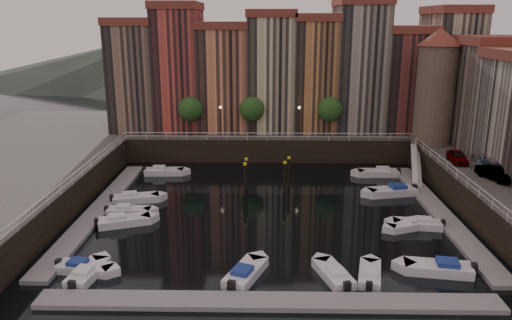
{
  "coord_description": "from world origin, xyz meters",
  "views": [
    {
      "loc": [
        -0.25,
        -45.44,
        17.63
      ],
      "look_at": [
        -1.22,
        4.0,
        3.76
      ],
      "focal_mm": 35.0,
      "sensor_mm": 36.0,
      "label": 1
    }
  ],
  "objects_px": {
    "gangway": "(416,162)",
    "mooring_pilings": "(266,176)",
    "boat_left_0": "(84,268)",
    "boat_left_2": "(128,211)",
    "car_b": "(496,174)",
    "car_c": "(496,170)",
    "boat_left_1": "(123,221)",
    "corner_tower": "(436,85)",
    "car_a": "(457,157)"
  },
  "relations": [
    {
      "from": "mooring_pilings",
      "to": "boat_left_2",
      "type": "bearing_deg",
      "value": -151.87
    },
    {
      "from": "gangway",
      "to": "boat_left_1",
      "type": "relative_size",
      "value": 1.69
    },
    {
      "from": "car_b",
      "to": "car_c",
      "type": "bearing_deg",
      "value": 44.74
    },
    {
      "from": "corner_tower",
      "to": "car_b",
      "type": "distance_m",
      "value": 16.15
    },
    {
      "from": "car_a",
      "to": "corner_tower",
      "type": "bearing_deg",
      "value": 94.37
    },
    {
      "from": "boat_left_1",
      "to": "car_b",
      "type": "height_order",
      "value": "car_b"
    },
    {
      "from": "car_a",
      "to": "car_c",
      "type": "bearing_deg",
      "value": -65.67
    },
    {
      "from": "gangway",
      "to": "car_a",
      "type": "height_order",
      "value": "car_a"
    },
    {
      "from": "car_c",
      "to": "boat_left_2",
      "type": "bearing_deg",
      "value": 174.13
    },
    {
      "from": "boat_left_2",
      "to": "boat_left_1",
      "type": "bearing_deg",
      "value": -86.69
    },
    {
      "from": "corner_tower",
      "to": "boat_left_0",
      "type": "relative_size",
      "value": 3.14
    },
    {
      "from": "corner_tower",
      "to": "boat_left_1",
      "type": "height_order",
      "value": "corner_tower"
    },
    {
      "from": "boat_left_0",
      "to": "car_c",
      "type": "bearing_deg",
      "value": 31.31
    },
    {
      "from": "gangway",
      "to": "car_b",
      "type": "bearing_deg",
      "value": -66.84
    },
    {
      "from": "boat_left_0",
      "to": "boat_left_1",
      "type": "bearing_deg",
      "value": 97.06
    },
    {
      "from": "car_c",
      "to": "boat_left_1",
      "type": "bearing_deg",
      "value": 178.29
    },
    {
      "from": "boat_left_2",
      "to": "car_b",
      "type": "relative_size",
      "value": 1.06
    },
    {
      "from": "boat_left_0",
      "to": "boat_left_1",
      "type": "height_order",
      "value": "boat_left_1"
    },
    {
      "from": "boat_left_2",
      "to": "car_b",
      "type": "distance_m",
      "value": 34.85
    },
    {
      "from": "boat_left_0",
      "to": "boat_left_1",
      "type": "xyz_separation_m",
      "value": [
        0.44,
        8.7,
        0.04
      ]
    },
    {
      "from": "boat_left_1",
      "to": "gangway",
      "type": "bearing_deg",
      "value": 5.26
    },
    {
      "from": "boat_left_0",
      "to": "corner_tower",
      "type": "bearing_deg",
      "value": 49.42
    },
    {
      "from": "corner_tower",
      "to": "car_c",
      "type": "distance_m",
      "value": 15.23
    },
    {
      "from": "gangway",
      "to": "car_b",
      "type": "xyz_separation_m",
      "value": [
        4.36,
        -10.2,
        1.75
      ]
    },
    {
      "from": "boat_left_1",
      "to": "car_b",
      "type": "xyz_separation_m",
      "value": [
        34.43,
        4.12,
        3.3
      ]
    },
    {
      "from": "boat_left_0",
      "to": "gangway",
      "type": "bearing_deg",
      "value": 46.97
    },
    {
      "from": "mooring_pilings",
      "to": "car_c",
      "type": "xyz_separation_m",
      "value": [
        22.1,
        -4.38,
        2.13
      ]
    },
    {
      "from": "boat_left_1",
      "to": "boat_left_0",
      "type": "bearing_deg",
      "value": -113.08
    },
    {
      "from": "car_b",
      "to": "car_c",
      "type": "height_order",
      "value": "car_c"
    },
    {
      "from": "gangway",
      "to": "mooring_pilings",
      "type": "relative_size",
      "value": 1.66
    },
    {
      "from": "gangway",
      "to": "car_c",
      "type": "distance_m",
      "value": 10.55
    },
    {
      "from": "car_c",
      "to": "car_b",
      "type": "bearing_deg",
      "value": -126.1
    },
    {
      "from": "car_a",
      "to": "car_b",
      "type": "bearing_deg",
      "value": -73.33
    },
    {
      "from": "corner_tower",
      "to": "boat_left_2",
      "type": "distance_m",
      "value": 38.26
    },
    {
      "from": "gangway",
      "to": "boat_left_2",
      "type": "relative_size",
      "value": 1.92
    },
    {
      "from": "boat_left_1",
      "to": "car_c",
      "type": "bearing_deg",
      "value": -11.84
    },
    {
      "from": "boat_left_2",
      "to": "car_b",
      "type": "xyz_separation_m",
      "value": [
        34.65,
        1.57,
        3.34
      ]
    },
    {
      "from": "mooring_pilings",
      "to": "boat_left_1",
      "type": "relative_size",
      "value": 1.02
    },
    {
      "from": "boat_left_0",
      "to": "boat_left_2",
      "type": "distance_m",
      "value": 11.25
    },
    {
      "from": "mooring_pilings",
      "to": "boat_left_2",
      "type": "xyz_separation_m",
      "value": [
        -13.05,
        -6.97,
        -1.32
      ]
    },
    {
      "from": "corner_tower",
      "to": "boat_left_1",
      "type": "bearing_deg",
      "value": -150.28
    },
    {
      "from": "boat_left_2",
      "to": "car_b",
      "type": "bearing_deg",
      "value": 0.83
    },
    {
      "from": "boat_left_2",
      "to": "car_c",
      "type": "bearing_deg",
      "value": 2.45
    },
    {
      "from": "corner_tower",
      "to": "boat_left_0",
      "type": "bearing_deg",
      "value": -140.52
    },
    {
      "from": "mooring_pilings",
      "to": "car_b",
      "type": "distance_m",
      "value": 22.36
    },
    {
      "from": "corner_tower",
      "to": "gangway",
      "type": "bearing_deg",
      "value": -122.8
    },
    {
      "from": "gangway",
      "to": "car_c",
      "type": "xyz_separation_m",
      "value": [
        4.86,
        -9.18,
        1.87
      ]
    },
    {
      "from": "car_b",
      "to": "boat_left_1",
      "type": "bearing_deg",
      "value": 167.58
    },
    {
      "from": "gangway",
      "to": "boat_left_0",
      "type": "bearing_deg",
      "value": -142.97
    },
    {
      "from": "boat_left_2",
      "to": "boat_left_0",
      "type": "bearing_deg",
      "value": -92.84
    }
  ]
}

